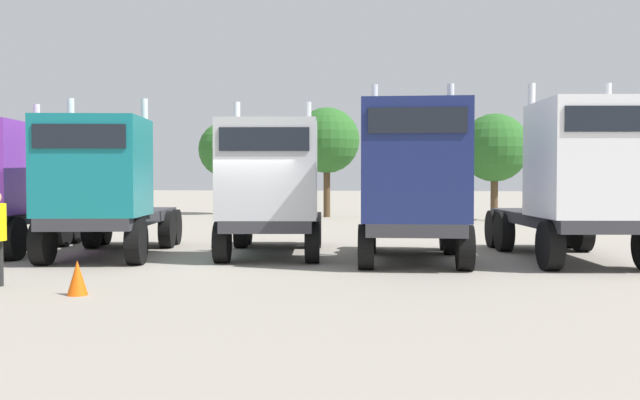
{
  "coord_description": "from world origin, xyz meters",
  "views": [
    {
      "loc": [
        4.3,
        -16.13,
        2.05
      ],
      "look_at": [
        1.46,
        2.04,
        1.48
      ],
      "focal_mm": 38.53,
      "sensor_mm": 36.0,
      "label": 1
    }
  ],
  "objects_px": {
    "semi_truck_silver": "(271,188)",
    "traffic_cone_far": "(77,278)",
    "semi_truck_teal": "(103,187)",
    "semi_truck_white": "(580,180)",
    "semi_truck_navy": "(413,181)"
  },
  "relations": [
    {
      "from": "semi_truck_teal",
      "to": "semi_truck_silver",
      "type": "distance_m",
      "value": 4.26
    },
    {
      "from": "semi_truck_teal",
      "to": "semi_truck_white",
      "type": "height_order",
      "value": "semi_truck_white"
    },
    {
      "from": "semi_truck_silver",
      "to": "traffic_cone_far",
      "type": "height_order",
      "value": "semi_truck_silver"
    },
    {
      "from": "semi_truck_teal",
      "to": "semi_truck_silver",
      "type": "relative_size",
      "value": 1.06
    },
    {
      "from": "semi_truck_white",
      "to": "semi_truck_silver",
      "type": "bearing_deg",
      "value": -98.89
    },
    {
      "from": "semi_truck_white",
      "to": "traffic_cone_far",
      "type": "bearing_deg",
      "value": -66.39
    },
    {
      "from": "semi_truck_teal",
      "to": "semi_truck_white",
      "type": "xyz_separation_m",
      "value": [
        11.79,
        0.84,
        0.19
      ]
    },
    {
      "from": "semi_truck_navy",
      "to": "traffic_cone_far",
      "type": "distance_m",
      "value": 8.01
    },
    {
      "from": "semi_truck_silver",
      "to": "traffic_cone_far",
      "type": "relative_size",
      "value": 10.18
    },
    {
      "from": "traffic_cone_far",
      "to": "semi_truck_silver",
      "type": "bearing_deg",
      "value": 71.19
    },
    {
      "from": "semi_truck_navy",
      "to": "semi_truck_white",
      "type": "xyz_separation_m",
      "value": [
        3.96,
        0.71,
        0.02
      ]
    },
    {
      "from": "semi_truck_navy",
      "to": "semi_truck_white",
      "type": "height_order",
      "value": "semi_truck_white"
    },
    {
      "from": "semi_truck_silver",
      "to": "semi_truck_white",
      "type": "bearing_deg",
      "value": 80.96
    },
    {
      "from": "semi_truck_teal",
      "to": "semi_truck_silver",
      "type": "height_order",
      "value": "semi_truck_teal"
    },
    {
      "from": "semi_truck_silver",
      "to": "semi_truck_teal",
      "type": "bearing_deg",
      "value": -85.52
    }
  ]
}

